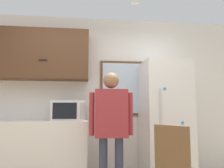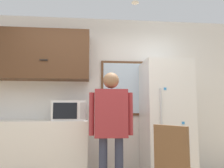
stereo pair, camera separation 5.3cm
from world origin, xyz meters
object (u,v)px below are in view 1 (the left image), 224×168
(person, at_px, (111,120))
(refrigerator, at_px, (165,121))
(chair, at_px, (178,166))
(microwave, at_px, (69,111))

(person, xyz_separation_m, refrigerator, (0.90, 0.50, -0.04))
(person, bearing_deg, chair, -37.21)
(person, distance_m, chair, 0.97)
(refrigerator, distance_m, chair, 1.15)
(person, relative_size, refrigerator, 0.86)
(microwave, bearing_deg, chair, -40.59)
(microwave, height_order, refrigerator, refrigerator)
(microwave, xyz_separation_m, chair, (1.25, -1.07, -0.58))
(microwave, relative_size, refrigerator, 0.26)
(microwave, distance_m, person, 0.80)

